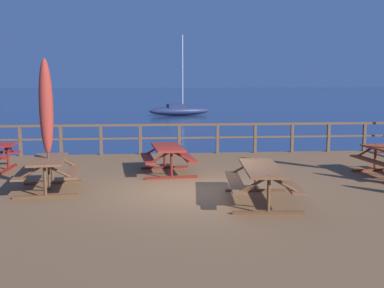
{
  "coord_description": "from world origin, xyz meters",
  "views": [
    {
      "loc": [
        -1.07,
        -10.4,
        3.17
      ],
      "look_at": [
        0.0,
        0.87,
        1.64
      ],
      "focal_mm": 42.48,
      "sensor_mm": 36.0,
      "label": 1
    }
  ],
  "objects_px": {
    "picnic_table_back_right": "(168,154)",
    "patio_umbrella_tall_back_right": "(46,107)",
    "picnic_table_mid_right": "(49,167)",
    "picnic_table_back_left": "(262,176)",
    "sailboat_distant": "(180,110)"
  },
  "relations": [
    {
      "from": "patio_umbrella_tall_back_right",
      "to": "picnic_table_back_left",
      "type": "bearing_deg",
      "value": -18.02
    },
    {
      "from": "patio_umbrella_tall_back_right",
      "to": "picnic_table_mid_right",
      "type": "bearing_deg",
      "value": -83.12
    },
    {
      "from": "picnic_table_back_left",
      "to": "patio_umbrella_tall_back_right",
      "type": "relative_size",
      "value": 0.75
    },
    {
      "from": "patio_umbrella_tall_back_right",
      "to": "sailboat_distant",
      "type": "distance_m",
      "value": 33.85
    },
    {
      "from": "picnic_table_back_right",
      "to": "patio_umbrella_tall_back_right",
      "type": "relative_size",
      "value": 0.63
    },
    {
      "from": "sailboat_distant",
      "to": "picnic_table_back_right",
      "type": "bearing_deg",
      "value": -94.45
    },
    {
      "from": "picnic_table_mid_right",
      "to": "picnic_table_back_left",
      "type": "bearing_deg",
      "value": -17.69
    },
    {
      "from": "picnic_table_back_left",
      "to": "sailboat_distant",
      "type": "bearing_deg",
      "value": 89.02
    },
    {
      "from": "picnic_table_mid_right",
      "to": "sailboat_distant",
      "type": "height_order",
      "value": "sailboat_distant"
    },
    {
      "from": "picnic_table_back_right",
      "to": "picnic_table_back_left",
      "type": "relative_size",
      "value": 0.84
    },
    {
      "from": "picnic_table_back_left",
      "to": "sailboat_distant",
      "type": "xyz_separation_m",
      "value": [
        0.6,
        34.9,
        -0.69
      ]
    },
    {
      "from": "picnic_table_back_right",
      "to": "patio_umbrella_tall_back_right",
      "type": "distance_m",
      "value": 3.66
    },
    {
      "from": "picnic_table_mid_right",
      "to": "patio_umbrella_tall_back_right",
      "type": "xyz_separation_m",
      "value": [
        -0.0,
        0.03,
        1.41
      ]
    },
    {
      "from": "picnic_table_mid_right",
      "to": "patio_umbrella_tall_back_right",
      "type": "relative_size",
      "value": 0.61
    },
    {
      "from": "picnic_table_mid_right",
      "to": "picnic_table_back_left",
      "type": "relative_size",
      "value": 0.82
    }
  ]
}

